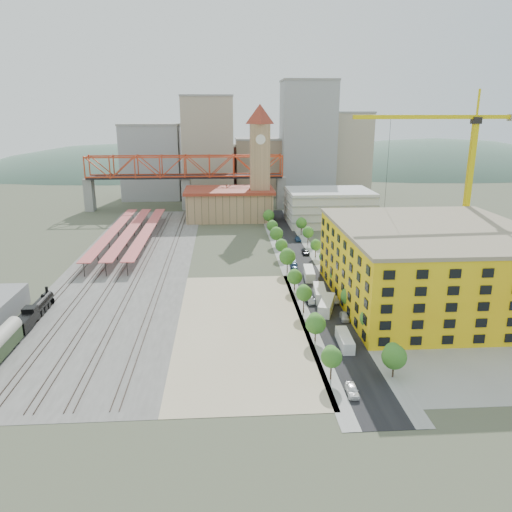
{
  "coord_description": "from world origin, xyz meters",
  "views": [
    {
      "loc": [
        -7.53,
        -131.26,
        44.75
      ],
      "look_at": [
        0.37,
        -11.45,
        10.0
      ],
      "focal_mm": 35.0,
      "sensor_mm": 36.0,
      "label": 1
    }
  ],
  "objects": [
    {
      "name": "distant_hills",
      "position": [
        45.28,
        260.0,
        -79.54
      ],
      "size": [
        647.0,
        264.0,
        227.0
      ],
      "color": "#4C6B59",
      "rests_on": "ground"
    },
    {
      "name": "tower_crane",
      "position": [
        59.29,
        6.64,
        31.37
      ],
      "size": [
        47.61,
        4.54,
        50.83
      ],
      "color": "yellow",
      "rests_on": "ground"
    },
    {
      "name": "site_trailer_c",
      "position": [
        16.0,
        -16.01,
        1.39
      ],
      "size": [
        3.71,
        10.36,
        2.77
      ],
      "primitive_type": "cube",
      "rotation": [
        0.0,
        0.0,
        -0.1
      ],
      "color": "silver",
      "rests_on": "ground"
    },
    {
      "name": "construction_building",
      "position": [
        42.0,
        -20.0,
        9.41
      ],
      "size": [
        44.6,
        50.6,
        18.8
      ],
      "color": "#FFF115",
      "rests_on": "ground"
    },
    {
      "name": "car_7",
      "position": [
        19.0,
        41.37,
        0.71
      ],
      "size": [
        2.02,
        4.92,
        1.43
      ],
      "primitive_type": "imported",
      "rotation": [
        0.0,
        0.0,
        -0.0
      ],
      "color": "navy",
      "rests_on": "ground"
    },
    {
      "name": "car_0",
      "position": [
        13.0,
        -60.0,
        0.78
      ],
      "size": [
        2.09,
        4.68,
        1.56
      ],
      "primitive_type": "imported",
      "rotation": [
        0.0,
        0.0,
        -0.05
      ],
      "color": "white",
      "rests_on": "ground"
    },
    {
      "name": "car_6",
      "position": [
        19.0,
        23.85,
        0.68
      ],
      "size": [
        2.41,
        4.95,
        1.36
      ],
      "primitive_type": "imported",
      "rotation": [
        0.0,
        0.0,
        -0.03
      ],
      "color": "black",
      "rests_on": "ground"
    },
    {
      "name": "car_3",
      "position": [
        13.0,
        8.83,
        0.79
      ],
      "size": [
        2.85,
        5.67,
        1.58
      ],
      "primitive_type": "imported",
      "rotation": [
        0.0,
        0.0,
        -0.12
      ],
      "color": "navy",
      "rests_on": "ground"
    },
    {
      "name": "sidewalk_west",
      "position": [
        10.5,
        15.0,
        0.02
      ],
      "size": [
        3.0,
        170.0,
        0.04
      ],
      "primitive_type": "cube",
      "color": "gray",
      "rests_on": "ground"
    },
    {
      "name": "truss_bridge",
      "position": [
        -25.0,
        105.0,
        18.86
      ],
      "size": [
        94.0,
        9.6,
        25.6
      ],
      "color": "gray",
      "rests_on": "ground"
    },
    {
      "name": "car_1",
      "position": [
        13.0,
        -19.02,
        0.76
      ],
      "size": [
        1.95,
        4.71,
        1.52
      ],
      "primitive_type": "imported",
      "rotation": [
        0.0,
        0.0,
        0.08
      ],
      "color": "#A6A6AB",
      "rests_on": "ground"
    },
    {
      "name": "station_hall",
      "position": [
        -5.0,
        82.0,
        6.67
      ],
      "size": [
        38.0,
        24.0,
        13.1
      ],
      "color": "tan",
      "rests_on": "ground"
    },
    {
      "name": "ballast_strip",
      "position": [
        -36.0,
        17.5,
        0.03
      ],
      "size": [
        36.0,
        165.0,
        0.06
      ],
      "primitive_type": "cube",
      "color": "#605E59",
      "rests_on": "ground"
    },
    {
      "name": "dirt_lot",
      "position": [
        -4.0,
        -31.5,
        0.03
      ],
      "size": [
        28.0,
        67.0,
        0.06
      ],
      "primitive_type": "cube",
      "color": "tan",
      "rests_on": "ground"
    },
    {
      "name": "car_4",
      "position": [
        19.0,
        -29.71,
        0.77
      ],
      "size": [
        2.14,
        4.62,
        1.53
      ],
      "primitive_type": "imported",
      "rotation": [
        0.0,
        0.0,
        -0.07
      ],
      "color": "silver",
      "rests_on": "ground"
    },
    {
      "name": "site_trailer_b",
      "position": [
        16.0,
        -24.26,
        1.42
      ],
      "size": [
        5.94,
        10.7,
        2.84
      ],
      "primitive_type": "cube",
      "rotation": [
        0.0,
        0.0,
        -0.33
      ],
      "color": "silver",
      "rests_on": "ground"
    },
    {
      "name": "locomotive",
      "position": [
        -50.0,
        -24.29,
        1.92
      ],
      "size": [
        2.67,
        20.61,
        5.15
      ],
      "color": "black",
      "rests_on": "ground"
    },
    {
      "name": "car_5",
      "position": [
        19.0,
        -18.89,
        0.76
      ],
      "size": [
        1.97,
        4.7,
        1.51
      ],
      "primitive_type": "imported",
      "rotation": [
        0.0,
        0.0,
        0.08
      ],
      "color": "gray",
      "rests_on": "ground"
    },
    {
      "name": "sidewalk_east",
      "position": [
        21.5,
        15.0,
        0.02
      ],
      "size": [
        3.0,
        170.0,
        0.04
      ],
      "primitive_type": "cube",
      "color": "gray",
      "rests_on": "ground"
    },
    {
      "name": "clock_tower",
      "position": [
        8.0,
        79.99,
        28.7
      ],
      "size": [
        12.0,
        12.0,
        52.0
      ],
      "color": "tan",
      "rests_on": "ground"
    },
    {
      "name": "street_asphalt",
      "position": [
        16.0,
        15.0,
        0.03
      ],
      "size": [
        12.0,
        170.0,
        0.06
      ],
      "primitive_type": "cube",
      "color": "black",
      "rests_on": "ground"
    },
    {
      "name": "ground",
      "position": [
        0.0,
        0.0,
        0.0
      ],
      "size": [
        400.0,
        400.0,
        0.0
      ],
      "primitive_type": "plane",
      "color": "#474C38",
      "rests_on": "ground"
    },
    {
      "name": "site_trailer_d",
      "position": [
        16.0,
        -0.07,
        1.34
      ],
      "size": [
        3.39,
        9.97,
        2.68
      ],
      "primitive_type": "cube",
      "rotation": [
        0.0,
        0.0,
        -0.08
      ],
      "color": "silver",
      "rests_on": "ground"
    },
    {
      "name": "street_trees",
      "position": [
        16.0,
        5.0,
        0.0
      ],
      "size": [
        15.4,
        124.4,
        8.0
      ],
      "color": "#386C20",
      "rests_on": "ground"
    },
    {
      "name": "parking_garage",
      "position": [
        36.0,
        70.0,
        7.0
      ],
      "size": [
        34.0,
        26.0,
        14.0
      ],
      "primitive_type": "cube",
      "color": "silver",
      "rests_on": "ground"
    },
    {
      "name": "car_2",
      "position": [
        13.0,
        -18.01,
        0.77
      ],
      "size": [
        3.27,
        5.81,
        1.53
      ],
      "primitive_type": "imported",
      "rotation": [
        0.0,
        0.0,
        0.14
      ],
      "color": "black",
      "rests_on": "ground"
    },
    {
      "name": "site_trailer_a",
      "position": [
        16.0,
        -42.33,
        1.2
      ],
      "size": [
        2.6,
        8.84,
        2.4
      ],
      "primitive_type": "cube",
      "rotation": [
        0.0,
        0.0,
        -0.03
      ],
      "color": "silver",
      "rests_on": "ground"
    },
    {
      "name": "platform_canopies",
      "position": [
        -41.0,
        45.0,
        3.99
      ],
      "size": [
        16.0,
        80.0,
        4.12
      ],
      "color": "#C8554C",
      "rests_on": "ground"
    },
    {
      "name": "skyline",
      "position": [
        7.47,
        142.31,
        22.81
      ],
      "size": [
        133.0,
        46.0,
        60.0
      ],
      "color": "#9EA0A3",
      "rests_on": "ground"
    },
    {
      "name": "rail_tracks",
      "position": [
        -37.8,
        17.5,
        0.15
      ],
      "size": [
        26.56,
        160.0,
        0.18
      ],
      "color": "#382B23",
      "rests_on": "ground"
    },
    {
      "name": "construction_pad",
      "position": [
        45.0,
        -20.0,
        0.03
      ],
      "size": [
        50.0,
        90.0,
        0.06
      ],
      "primitive_type": "cube",
      "color": "gray",
      "rests_on": "ground"
    }
  ]
}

